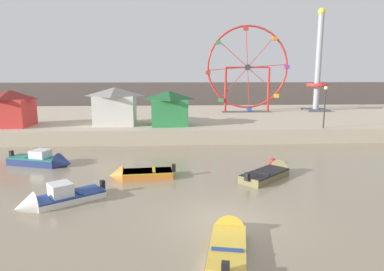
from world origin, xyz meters
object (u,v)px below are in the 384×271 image
object	(u,v)px
carnival_booth_green_kiosk	(169,107)
carnival_booth_red_striped	(11,107)
motorboat_orange_hull	(136,174)
promenade_lamp_near	(325,101)
motorboat_olive_wood	(272,172)
motorboat_white_red_stripe	(53,199)
drop_tower_steel_tower	(318,74)
mooring_buoy_orange	(272,161)
carnival_booth_white_ticket	(115,105)
motorboat_navy_blue	(45,160)
ferris_wheel_red_frame	(248,69)
motorboat_mustard_yellow	(229,239)

from	to	relation	value
carnival_booth_green_kiosk	carnival_booth_red_striped	xyz separation A→B (m)	(-14.22, 0.17, 0.06)
motorboat_orange_hull	promenade_lamp_near	distance (m)	18.52
motorboat_olive_wood	carnival_booth_green_kiosk	size ratio (longest dim) A/B	1.06
promenade_lamp_near	motorboat_white_red_stripe	bearing A→B (deg)	-144.09
motorboat_olive_wood	drop_tower_steel_tower	world-z (taller)	drop_tower_steel_tower
motorboat_olive_wood	promenade_lamp_near	distance (m)	12.74
motorboat_orange_hull	drop_tower_steel_tower	world-z (taller)	drop_tower_steel_tower
promenade_lamp_near	drop_tower_steel_tower	bearing A→B (deg)	69.85
carnival_booth_red_striped	mooring_buoy_orange	xyz separation A→B (m)	(21.21, -9.75, -2.75)
promenade_lamp_near	carnival_booth_white_ticket	bearing A→B (deg)	170.13
motorboat_navy_blue	motorboat_orange_hull	bearing A→B (deg)	-9.21
motorboat_navy_blue	carnival_booth_red_striped	bearing A→B (deg)	140.78
ferris_wheel_red_frame	carnival_booth_green_kiosk	xyz separation A→B (m)	(-9.46, -10.26, -3.57)
carnival_booth_white_ticket	motorboat_orange_hull	bearing A→B (deg)	-76.93
motorboat_orange_hull	motorboat_olive_wood	distance (m)	7.99
promenade_lamp_near	mooring_buoy_orange	size ratio (longest dim) A/B	8.32
motorboat_orange_hull	drop_tower_steel_tower	size ratio (longest dim) A/B	0.31
motorboat_orange_hull	carnival_booth_white_ticket	size ratio (longest dim) A/B	0.96
motorboat_olive_wood	motorboat_navy_blue	bearing A→B (deg)	124.12
motorboat_orange_hull	drop_tower_steel_tower	distance (m)	31.45
carnival_booth_white_ticket	mooring_buoy_orange	size ratio (longest dim) A/B	9.17
motorboat_mustard_yellow	carnival_booth_green_kiosk	size ratio (longest dim) A/B	1.11
motorboat_navy_blue	carnival_booth_green_kiosk	xyz separation A→B (m)	(8.19, 9.05, 2.58)
motorboat_orange_hull	carnival_booth_green_kiosk	xyz separation A→B (m)	(1.83, 12.27, 2.67)
motorboat_orange_hull	carnival_booth_white_ticket	xyz separation A→B (m)	(-3.19, 12.97, 2.82)
carnival_booth_green_kiosk	promenade_lamp_near	distance (m)	13.80
carnival_booth_white_ticket	carnival_booth_red_striped	bearing A→B (deg)	-177.43
motorboat_white_red_stripe	carnival_booth_red_striped	world-z (taller)	carnival_booth_red_striped
motorboat_white_red_stripe	ferris_wheel_red_frame	xyz separation A→B (m)	(14.72, 26.41, 6.21)
motorboat_mustard_yellow	carnival_booth_white_ticket	size ratio (longest dim) A/B	1.04
motorboat_mustard_yellow	mooring_buoy_orange	distance (m)	11.74
drop_tower_steel_tower	carnival_booth_green_kiosk	size ratio (longest dim) A/B	3.32
carnival_booth_red_striped	carnival_booth_white_ticket	bearing A→B (deg)	3.21
carnival_booth_green_kiosk	mooring_buoy_orange	distance (m)	12.17
motorboat_white_red_stripe	carnival_booth_white_ticket	distance (m)	17.08
ferris_wheel_red_frame	promenade_lamp_near	bearing A→B (deg)	-72.28
motorboat_orange_hull	motorboat_olive_wood	size ratio (longest dim) A/B	0.97
carnival_booth_green_kiosk	carnival_booth_red_striped	size ratio (longest dim) A/B	1.01
motorboat_white_red_stripe	carnival_booth_green_kiosk	size ratio (longest dim) A/B	1.06
carnival_booth_white_ticket	promenade_lamp_near	distance (m)	18.85
carnival_booth_red_striped	promenade_lamp_near	xyz separation A→B (m)	(27.77, -2.70, 0.71)
motorboat_orange_hull	motorboat_white_red_stripe	size ratio (longest dim) A/B	0.97
carnival_booth_white_ticket	motorboat_white_red_stripe	bearing A→B (deg)	-91.58
motorboat_white_red_stripe	drop_tower_steel_tower	xyz separation A→B (m)	(23.79, 27.18, 5.62)
motorboat_navy_blue	motorboat_white_red_stripe	distance (m)	7.68
promenade_lamp_near	motorboat_mustard_yellow	bearing A→B (deg)	-122.33
motorboat_orange_hull	mooring_buoy_orange	bearing A→B (deg)	-168.02
motorboat_olive_wood	promenade_lamp_near	bearing A→B (deg)	10.00
ferris_wheel_red_frame	drop_tower_steel_tower	distance (m)	9.11
mooring_buoy_orange	ferris_wheel_red_frame	bearing A→B (deg)	82.92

